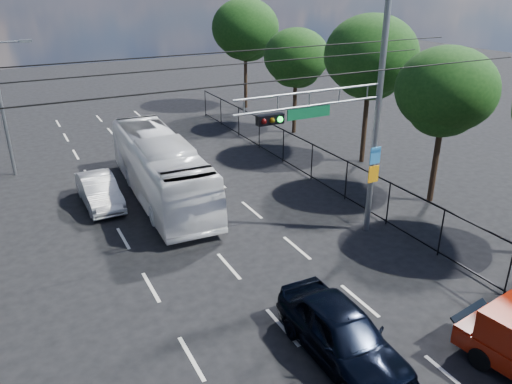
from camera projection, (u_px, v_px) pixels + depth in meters
lane_markings at (176, 206)px, 23.62m from camera, size 6.12×38.00×0.01m
signal_mast at (353, 113)px, 18.88m from camera, size 6.43×0.39×9.50m
streetlight_left at (5, 104)px, 25.91m from camera, size 2.09×0.22×7.08m
utility_wires at (214, 67)px, 16.54m from camera, size 22.00×5.04×0.74m
fence_right at (332, 172)px, 24.93m from camera, size 0.06×34.03×2.00m
tree_right_b at (445, 97)px, 22.30m from camera, size 4.50×4.50×7.31m
tree_right_c at (370, 62)px, 27.18m from camera, size 5.10×5.10×8.29m
tree_right_d at (296, 61)px, 33.06m from camera, size 4.32×4.32×7.02m
tree_right_e at (245, 33)px, 39.24m from camera, size 5.28×5.28×8.58m
navy_hatchback at (342, 333)px, 13.96m from camera, size 2.02×4.85×1.64m
white_bus at (161, 168)px, 24.03m from camera, size 3.02×11.02×3.04m
white_van at (99, 191)px, 23.54m from camera, size 1.59×4.35×1.42m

